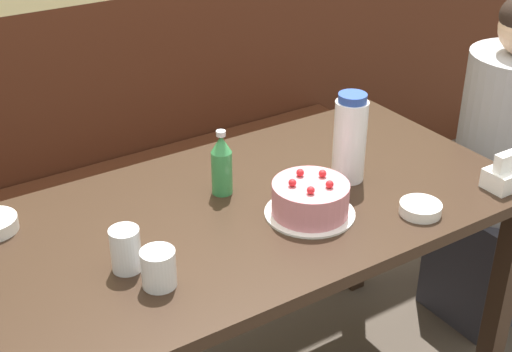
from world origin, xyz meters
TOP-DOWN VIEW (x-y plane):
  - bench_seat at (0.00, 0.83)m, footprint 2.01×0.38m
  - dining_table at (0.00, 0.00)m, footprint 1.43×0.75m
  - birthday_cake at (0.09, -0.12)m, footprint 0.23×0.23m
  - water_pitcher at (0.29, -0.02)m, footprint 0.09×0.09m
  - soju_bottle at (-0.04, 0.10)m, footprint 0.06×0.06m
  - napkin_holder at (0.62, -0.29)m, footprint 0.11×0.08m
  - bowl_rice_small at (0.33, -0.27)m, footprint 0.11×0.11m
  - glass_water_tall at (-0.40, -0.08)m, footprint 0.07×0.07m
  - glass_tumbler_short at (-0.36, -0.17)m, footprint 0.08×0.08m
  - person_teal_shirt at (0.98, -0.03)m, footprint 0.34×0.33m

SIDE VIEW (x-z plane):
  - bench_seat at x=0.00m, z-range 0.00..0.44m
  - person_teal_shirt at x=0.98m, z-range -0.03..1.15m
  - dining_table at x=0.00m, z-range 0.28..1.03m
  - bowl_rice_small at x=0.33m, z-range 0.75..0.78m
  - napkin_holder at x=0.62m, z-range 0.74..0.84m
  - birthday_cake at x=0.09m, z-range 0.74..0.85m
  - glass_tumbler_short at x=-0.36m, z-range 0.75..0.84m
  - glass_water_tall at x=-0.40m, z-range 0.75..0.86m
  - soju_bottle at x=-0.04m, z-range 0.75..0.93m
  - water_pitcher at x=0.29m, z-range 0.75..1.00m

